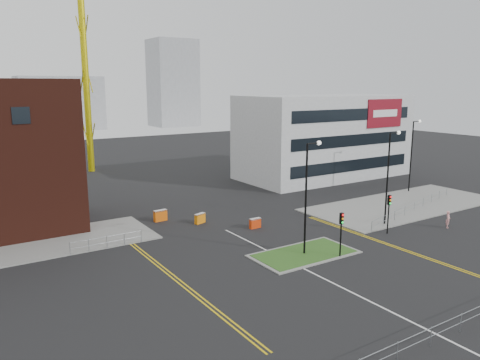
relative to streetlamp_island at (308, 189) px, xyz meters
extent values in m
plane|color=black|center=(-2.22, -8.00, -5.41)|extent=(200.00, 200.00, 0.00)
cube|color=slate|center=(19.78, 6.00, -5.35)|extent=(24.00, 10.00, 0.12)
cube|color=slate|center=(-0.22, 0.00, -5.37)|extent=(8.60, 4.60, 0.08)
cube|color=#29511B|center=(-0.22, 0.00, -5.35)|extent=(8.00, 4.00, 0.12)
cube|color=black|center=(-18.22, 14.98, 5.59)|extent=(1.40, 0.10, 1.40)
cube|color=#B0B3B6|center=(23.78, 24.00, 0.59)|extent=(25.00, 12.00, 12.00)
cube|color=black|center=(23.78, 17.98, -2.92)|extent=(22.00, 0.10, 1.60)
cube|color=black|center=(23.78, 17.98, 0.59)|extent=(22.00, 0.10, 1.60)
cube|color=black|center=(23.78, 17.98, 4.09)|extent=(22.00, 0.10, 1.60)
cube|color=maroon|center=(29.78, 17.92, 4.09)|extent=(7.00, 0.15, 4.00)
cube|color=white|center=(29.78, 17.82, 4.09)|extent=(5.00, 0.05, 1.00)
cylinder|color=#BCAD0B|center=(-4.22, 47.00, 12.69)|extent=(1.00, 1.00, 36.20)
cylinder|color=black|center=(-0.22, 0.00, -0.91)|extent=(0.16, 0.16, 9.00)
cylinder|color=black|center=(0.38, 0.00, 3.59)|extent=(1.20, 0.10, 0.10)
sphere|color=silver|center=(0.98, 0.00, 3.59)|extent=(0.36, 0.36, 0.36)
cylinder|color=black|center=(11.78, 2.00, -0.91)|extent=(0.16, 0.16, 9.00)
cylinder|color=black|center=(12.38, 2.00, 3.59)|extent=(1.20, 0.10, 0.10)
sphere|color=silver|center=(12.98, 2.00, 3.59)|extent=(0.36, 0.36, 0.36)
cylinder|color=black|center=(25.78, 10.00, -0.91)|extent=(0.16, 0.16, 9.00)
cylinder|color=black|center=(26.38, 10.00, 3.59)|extent=(1.20, 0.10, 0.10)
sphere|color=silver|center=(26.98, 10.00, 3.59)|extent=(0.36, 0.36, 0.36)
cylinder|color=black|center=(1.78, -2.00, -3.91)|extent=(0.12, 0.12, 3.00)
cube|color=black|center=(1.78, -2.00, -2.21)|extent=(0.28, 0.22, 0.90)
sphere|color=red|center=(1.78, -2.13, -1.91)|extent=(0.18, 0.18, 0.18)
sphere|color=orange|center=(1.78, -2.13, -2.21)|extent=(0.18, 0.18, 0.18)
sphere|color=#0CCC33|center=(1.78, -2.13, -2.51)|extent=(0.18, 0.18, 0.18)
cylinder|color=black|center=(9.78, 0.00, -3.91)|extent=(0.12, 0.12, 3.00)
cube|color=black|center=(9.78, 0.00, -2.21)|extent=(0.28, 0.22, 0.90)
sphere|color=red|center=(9.78, -0.13, -1.91)|extent=(0.18, 0.18, 0.18)
sphere|color=orange|center=(9.78, -0.13, -2.21)|extent=(0.18, 0.18, 0.18)
sphere|color=#0CCC33|center=(9.78, -0.13, -2.51)|extent=(0.18, 0.18, 0.18)
cylinder|color=gray|center=(-2.22, -14.00, -4.36)|extent=(24.00, 0.04, 0.04)
cylinder|color=gray|center=(-2.22, -14.00, -4.86)|extent=(24.00, 0.04, 0.04)
cylinder|color=gray|center=(-13.22, 10.00, -4.36)|extent=(6.00, 0.04, 0.04)
cylinder|color=gray|center=(-13.22, 10.00, -4.86)|extent=(6.00, 0.04, 0.04)
cylinder|color=gray|center=(-16.22, 10.00, -4.86)|extent=(0.05, 0.05, 1.10)
cylinder|color=gray|center=(-10.22, 10.00, -4.86)|extent=(0.05, 0.05, 1.10)
cylinder|color=gray|center=(18.28, 3.50, -4.36)|extent=(19.01, 5.04, 0.04)
cylinder|color=gray|center=(18.28, 3.50, -4.86)|extent=(19.01, 5.04, 0.04)
cylinder|color=gray|center=(8.78, 1.00, -4.86)|extent=(0.05, 0.05, 1.10)
cylinder|color=gray|center=(27.78, 6.00, -4.86)|extent=(0.05, 0.05, 1.10)
cube|color=silver|center=(-2.22, -6.00, -5.41)|extent=(0.15, 30.00, 0.01)
cube|color=gold|center=(-11.22, 2.00, -5.41)|extent=(0.12, 24.00, 0.01)
cube|color=gold|center=(-10.92, 2.00, -5.41)|extent=(0.12, 24.00, 0.01)
cube|color=gold|center=(7.28, -2.00, -5.41)|extent=(0.12, 20.00, 0.01)
cube|color=gold|center=(7.58, -2.00, -5.41)|extent=(0.12, 20.00, 0.01)
cube|color=gray|center=(7.78, 122.00, 2.59)|extent=(24.00, 12.00, 16.00)
cube|color=gray|center=(42.78, 117.00, 8.59)|extent=(14.00, 12.00, 28.00)
imported|color=pink|center=(16.05, -1.96, -4.57)|extent=(0.73, 0.66, 1.68)
cube|color=orange|center=(-3.22, 12.28, -4.92)|extent=(1.25, 0.76, 0.99)
cube|color=silver|center=(-3.22, 12.28, -4.47)|extent=(1.25, 0.76, 0.12)
cube|color=#DC5A0C|center=(-6.19, 15.15, -4.85)|extent=(1.39, 0.57, 1.13)
cube|color=silver|center=(-6.19, 15.15, -4.34)|extent=(1.39, 0.57, 0.14)
cube|color=red|center=(0.48, 8.00, -4.93)|extent=(1.17, 0.43, 0.96)
cube|color=silver|center=(0.48, 8.00, -4.50)|extent=(1.17, 0.43, 0.12)
camera|label=1|loc=(-24.06, -27.33, 8.05)|focal=35.00mm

